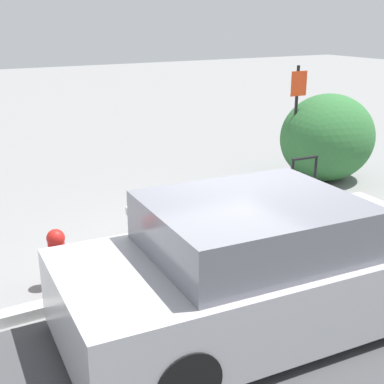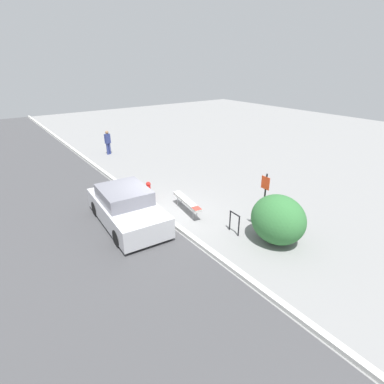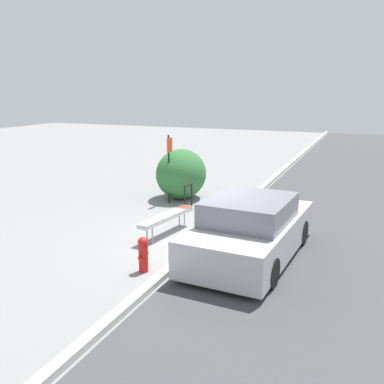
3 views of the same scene
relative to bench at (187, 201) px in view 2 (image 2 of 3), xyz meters
name	(u,v)px [view 2 (image 2 of 3)]	position (x,y,z in m)	size (l,w,h in m)	color
ground_plane	(162,217)	(-0.25, -1.09, -0.49)	(60.00, 60.00, 0.00)	gray
road_strip	(23,262)	(-0.25, -6.24, -0.49)	(60.00, 10.00, 0.01)	#424244
curb	(162,215)	(-0.25, -1.09, -0.42)	(60.00, 0.20, 0.13)	#B7B7B2
bench	(187,201)	(0.00, 0.00, 0.00)	(2.14, 0.62, 0.56)	#99999E
bike_rack	(234,221)	(2.43, 0.43, 0.01)	(0.55, 0.08, 0.83)	black
sign_post	(264,198)	(2.94, 1.34, 0.90)	(0.36, 0.08, 2.30)	black
fire_hydrant	(149,189)	(-2.30, -0.58, -0.08)	(0.36, 0.22, 0.77)	red
shrub_hedge	(278,220)	(3.71, 1.25, 0.38)	(1.97, 1.71, 1.74)	#337038
pedestrian	(108,142)	(-10.22, 0.63, 0.38)	(0.30, 0.41, 1.62)	navy
parked_car_near	(126,208)	(-0.64, -2.43, 0.16)	(4.41, 2.17, 1.43)	black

